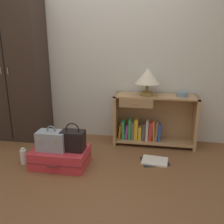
% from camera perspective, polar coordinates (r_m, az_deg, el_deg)
% --- Properties ---
extents(ground_plane, '(9.00, 9.00, 0.00)m').
position_cam_1_polar(ground_plane, '(2.58, -7.60, -17.40)').
color(ground_plane, brown).
extents(back_wall, '(6.40, 0.10, 2.60)m').
position_cam_1_polar(back_wall, '(3.60, -1.12, 14.41)').
color(back_wall, beige).
rests_on(back_wall, ground_plane).
extents(wardrobe, '(0.88, 0.47, 2.05)m').
position_cam_1_polar(wardrobe, '(3.82, -21.75, 9.26)').
color(wardrobe, '#33261E').
rests_on(wardrobe, ground_plane).
extents(bookshelf, '(1.12, 0.35, 0.71)m').
position_cam_1_polar(bookshelf, '(3.48, 8.94, -2.08)').
color(bookshelf, tan).
rests_on(bookshelf, ground_plane).
extents(table_lamp, '(0.33, 0.33, 0.37)m').
position_cam_1_polar(table_lamp, '(3.30, 8.23, 8.02)').
color(table_lamp, olive).
rests_on(table_lamp, bookshelf).
extents(bowl, '(0.15, 0.15, 0.06)m').
position_cam_1_polar(bowl, '(3.39, 15.98, 4.00)').
color(bowl, slate).
rests_on(bowl, bookshelf).
extents(suitcase_large, '(0.64, 0.44, 0.21)m').
position_cam_1_polar(suitcase_large, '(3.01, -11.83, -10.14)').
color(suitcase_large, '#D1333D').
rests_on(suitcase_large, ground_plane).
extents(train_case, '(0.33, 0.20, 0.29)m').
position_cam_1_polar(train_case, '(2.92, -13.72, -6.42)').
color(train_case, '#8E99A3').
rests_on(train_case, suitcase_large).
extents(handbag, '(0.26, 0.18, 0.33)m').
position_cam_1_polar(handbag, '(2.87, -9.03, -6.45)').
color(handbag, black).
rests_on(handbag, suitcase_large).
extents(bottle, '(0.07, 0.07, 0.20)m').
position_cam_1_polar(bottle, '(3.17, -19.81, -9.64)').
color(bottle, white).
rests_on(bottle, ground_plane).
extents(open_book_on_floor, '(0.38, 0.34, 0.02)m').
position_cam_1_polar(open_book_on_floor, '(3.10, 9.87, -11.10)').
color(open_book_on_floor, white).
rests_on(open_book_on_floor, ground_plane).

